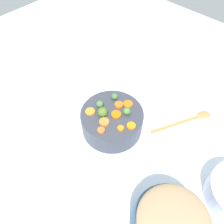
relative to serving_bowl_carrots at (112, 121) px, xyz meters
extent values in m
cube|color=white|center=(0.02, 0.06, -0.06)|extent=(2.40, 2.40, 0.02)
cylinder|color=#393C47|center=(0.00, 0.00, 0.00)|extent=(0.26, 0.26, 0.10)
ellipsoid|color=tan|center=(-0.41, 0.18, 0.10)|extent=(0.21, 0.21, 0.05)
cylinder|color=orange|center=(-0.08, 0.03, 0.06)|extent=(0.04, 0.04, 0.01)
cylinder|color=orange|center=(-0.02, -0.08, 0.06)|extent=(0.05, 0.05, 0.01)
cylinder|color=orange|center=(-0.02, 0.00, 0.06)|extent=(0.06, 0.06, 0.01)
cylinder|color=orange|center=(-0.01, 0.05, 0.06)|extent=(0.04, 0.04, 0.01)
cylinder|color=orange|center=(-0.10, 0.00, 0.06)|extent=(0.04, 0.04, 0.01)
cylinder|color=orange|center=(0.01, -0.05, 0.06)|extent=(0.05, 0.05, 0.01)
cylinder|color=orange|center=(-0.03, 0.09, 0.06)|extent=(0.04, 0.04, 0.01)
cylinder|color=orange|center=(0.07, 0.06, 0.05)|extent=(0.04, 0.04, 0.01)
sphere|color=#4F7127|center=(0.02, 0.03, 0.07)|extent=(0.04, 0.04, 0.04)
sphere|color=#4F7340|center=(0.06, 0.01, 0.07)|extent=(0.03, 0.03, 0.03)
sphere|color=#508037|center=(-0.04, -0.04, 0.07)|extent=(0.03, 0.03, 0.03)
sphere|color=#43723E|center=(0.05, -0.07, 0.07)|extent=(0.03, 0.03, 0.03)
cube|color=#A98449|center=(-0.20, -0.21, -0.05)|extent=(0.12, 0.23, 0.01)
ellipsoid|color=#A98449|center=(-0.26, -0.34, -0.05)|extent=(0.07, 0.07, 0.01)
camera|label=1|loc=(-0.40, 0.42, 0.79)|focal=36.69mm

